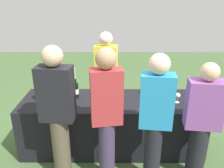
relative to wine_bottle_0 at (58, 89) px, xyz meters
The scene contains 20 objects.
ground_plane 1.22m from the wine_bottle_0, 10.94° to the right, with size 12.00×12.00×0.00m, color #476638.
tasting_table 0.97m from the wine_bottle_0, 10.94° to the right, with size 2.61×0.81×0.79m, color black.
wine_bottle_0 is the anchor object (origin of this frame).
wine_bottle_1 0.29m from the wine_bottle_0, 13.52° to the right, with size 0.08×0.08×0.31m.
wine_bottle_2 0.85m from the wine_bottle_0, ahead, with size 0.08×0.08×0.31m.
wine_bottle_3 1.39m from the wine_bottle_0, ahead, with size 0.08×0.08×0.30m.
wine_bottle_4 1.48m from the wine_bottle_0, ahead, with size 0.07×0.07×0.31m.
wine_bottle_5 1.66m from the wine_bottle_0, ahead, with size 0.08×0.08×0.33m.
wine_glass_0 0.41m from the wine_bottle_0, 61.78° to the right, with size 0.08×0.08×0.15m.
wine_glass_1 0.76m from the wine_bottle_0, 19.86° to the right, with size 0.07×0.07×0.15m.
wine_glass_2 1.59m from the wine_bottle_0, 12.95° to the right, with size 0.07×0.07×0.14m.
wine_glass_3 1.64m from the wine_bottle_0, ahead, with size 0.07×0.07×0.14m.
wine_glass_4 1.75m from the wine_bottle_0, ahead, with size 0.07×0.07×0.14m.
ice_bucket 0.23m from the wine_bottle_0, 143.63° to the right, with size 0.18×0.18×0.18m, color silver.
server_pouring 0.87m from the wine_bottle_0, 35.15° to the left, with size 0.39×0.25×1.66m.
guest_0 0.83m from the wine_bottle_0, 76.78° to the right, with size 0.41×0.26×1.73m.
guest_1 1.15m from the wine_bottle_0, 48.94° to the right, with size 0.37×0.24×1.72m.
guest_2 1.58m from the wine_bottle_0, 34.51° to the right, with size 0.38×0.24×1.67m.
guest_3 2.04m from the wine_bottle_0, 23.60° to the right, with size 0.43×0.27×1.55m.
menu_board 1.02m from the wine_bottle_0, 97.80° to the left, with size 0.48×0.03×0.93m, color white.
Camera 1 is at (0.02, -2.99, 2.24)m, focal length 36.87 mm.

